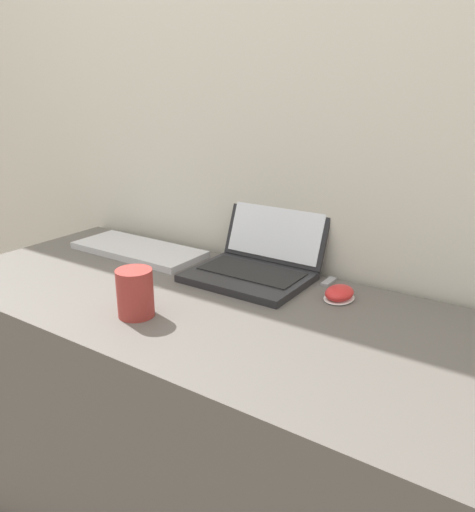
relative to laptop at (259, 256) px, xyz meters
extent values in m
cube|color=silver|center=(-0.03, 0.13, 0.47)|extent=(7.00, 0.04, 2.50)
cube|color=#5B5651|center=(-0.03, -0.23, -0.42)|extent=(1.46, 0.63, 0.73)
cube|color=#232326|center=(0.00, -0.06, -0.04)|extent=(0.31, 0.23, 0.02)
cube|color=black|center=(0.00, -0.04, -0.03)|extent=(0.28, 0.13, 0.00)
cube|color=#232326|center=(0.00, 0.10, 0.07)|extent=(0.31, 0.09, 0.21)
cube|color=white|center=(0.00, 0.09, 0.08)|extent=(0.29, 0.07, 0.19)
cylinder|color=#9E332D|center=(-0.09, -0.38, 0.00)|extent=(0.08, 0.08, 0.11)
cylinder|color=black|center=(-0.09, -0.38, 0.05)|extent=(0.07, 0.07, 0.01)
ellipsoid|color=white|center=(0.25, -0.03, -0.05)|extent=(0.07, 0.09, 0.01)
ellipsoid|color=red|center=(0.25, -0.03, -0.04)|extent=(0.07, 0.09, 0.03)
cube|color=silver|center=(-0.41, -0.05, -0.04)|extent=(0.43, 0.18, 0.02)
cube|color=#99999E|center=(0.19, 0.05, -0.05)|extent=(0.02, 0.06, 0.01)
camera|label=1|loc=(0.67, -1.10, 0.44)|focal=35.00mm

